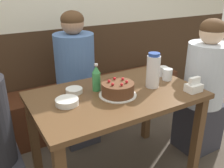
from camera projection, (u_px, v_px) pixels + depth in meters
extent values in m
cube|color=#3D2819|center=(65.00, 76.00, 2.64)|extent=(4.80, 0.04, 1.00)
cube|color=#472314|center=(74.00, 107.00, 2.57)|extent=(2.46, 0.38, 0.45)
cube|color=brown|center=(116.00, 95.00, 1.72)|extent=(1.16, 0.71, 0.03)
cube|color=brown|center=(197.00, 138.00, 1.87)|extent=(0.06, 0.06, 0.69)
cube|color=brown|center=(34.00, 139.00, 1.86)|extent=(0.06, 0.06, 0.69)
cube|color=brown|center=(147.00, 106.00, 2.35)|extent=(0.06, 0.06, 0.69)
cylinder|color=white|center=(118.00, 95.00, 1.68)|extent=(0.26, 0.26, 0.01)
cylinder|color=#56331E|center=(118.00, 89.00, 1.67)|extent=(0.22, 0.22, 0.08)
sphere|color=red|center=(113.00, 84.00, 1.60)|extent=(0.02, 0.02, 0.02)
sphere|color=red|center=(122.00, 85.00, 1.60)|extent=(0.02, 0.02, 0.02)
sphere|color=red|center=(127.00, 82.00, 1.64)|extent=(0.02, 0.02, 0.02)
sphere|color=red|center=(123.00, 79.00, 1.69)|extent=(0.02, 0.02, 0.02)
sphere|color=red|center=(114.00, 78.00, 1.70)|extent=(0.02, 0.02, 0.02)
sphere|color=red|center=(109.00, 81.00, 1.65)|extent=(0.02, 0.02, 0.02)
cylinder|color=white|center=(153.00, 72.00, 1.78)|extent=(0.10, 0.10, 0.23)
cylinder|color=#28479E|center=(154.00, 54.00, 1.73)|extent=(0.08, 0.08, 0.02)
cylinder|color=#388E4C|center=(96.00, 82.00, 1.73)|extent=(0.06, 0.06, 0.13)
cone|color=#388E4C|center=(96.00, 69.00, 1.70)|extent=(0.06, 0.06, 0.05)
cylinder|color=silver|center=(96.00, 65.00, 1.69)|extent=(0.03, 0.03, 0.01)
cube|color=white|center=(194.00, 88.00, 1.73)|extent=(0.11, 0.08, 0.05)
cube|color=white|center=(195.00, 81.00, 1.71)|extent=(0.09, 0.03, 0.05)
cylinder|color=white|center=(74.00, 91.00, 1.72)|extent=(0.12, 0.12, 0.03)
cylinder|color=white|center=(67.00, 102.00, 1.55)|extent=(0.15, 0.15, 0.04)
cylinder|color=silver|center=(167.00, 74.00, 1.93)|extent=(0.07, 0.07, 0.09)
cylinder|color=silver|center=(163.00, 71.00, 2.01)|extent=(0.07, 0.07, 0.08)
cube|color=#33333D|center=(78.00, 118.00, 2.38)|extent=(0.30, 0.34, 0.45)
cylinder|color=#4C70AD|center=(75.00, 67.00, 2.18)|extent=(0.34, 0.34, 0.58)
sphere|color=#A87A5B|center=(72.00, 23.00, 2.03)|extent=(0.19, 0.19, 0.19)
ellipsoid|color=#4C331E|center=(72.00, 19.00, 2.02)|extent=(0.19, 0.19, 0.14)
cube|color=#33333D|center=(198.00, 125.00, 2.26)|extent=(0.34, 0.30, 0.45)
cylinder|color=silver|center=(206.00, 75.00, 2.07)|extent=(0.34, 0.34, 0.53)
sphere|color=beige|center=(212.00, 32.00, 1.93)|extent=(0.19, 0.19, 0.19)
ellipsoid|color=#4C331E|center=(213.00, 28.00, 1.92)|extent=(0.20, 0.20, 0.15)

